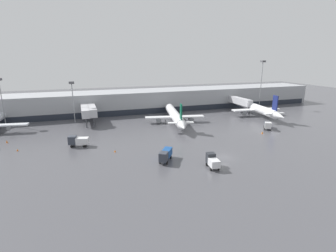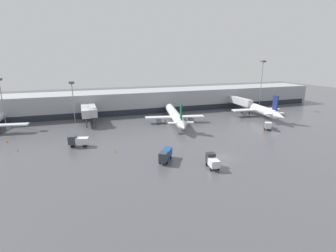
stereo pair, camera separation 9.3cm
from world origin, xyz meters
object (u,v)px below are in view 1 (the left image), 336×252
at_px(apron_light_mast_2, 262,72).
at_px(service_truck_1, 268,125).
at_px(service_truck_3, 212,161).
at_px(traffic_cone_1, 17,150).
at_px(service_truck_0, 166,154).
at_px(traffic_cone_0, 7,141).
at_px(traffic_cone_2, 115,151).
at_px(parked_jet_0, 256,108).
at_px(apron_light_mast_0, 0,88).
at_px(apron_light_mast_1, 72,90).
at_px(traffic_cone_3, 262,133).
at_px(parked_jet_1, 175,115).
at_px(service_truck_2, 78,141).

bearing_deg(apron_light_mast_2, service_truck_1, -123.82).
xyz_separation_m(service_truck_3, traffic_cone_1, (-42.34, 25.70, -1.30)).
height_order(service_truck_0, service_truck_1, service_truck_0).
distance_m(traffic_cone_0, traffic_cone_2, 32.82).
xyz_separation_m(parked_jet_0, service_truck_0, (-50.35, -33.69, -1.56)).
height_order(apron_light_mast_0, apron_light_mast_2, apron_light_mast_2).
height_order(traffic_cone_2, apron_light_mast_1, apron_light_mast_1).
xyz_separation_m(service_truck_0, traffic_cone_3, (35.93, 11.11, -1.23)).
bearing_deg(apron_light_mast_1, traffic_cone_2, -75.26).
bearing_deg(service_truck_3, service_truck_1, -48.61).
xyz_separation_m(traffic_cone_0, apron_light_mast_0, (-4.88, 22.03, 12.81)).
xyz_separation_m(traffic_cone_2, apron_light_mast_0, (-32.63, 39.55, 12.89)).
bearing_deg(parked_jet_1, apron_light_mast_0, 86.76).
bearing_deg(service_truck_2, service_truck_1, -167.72).
distance_m(traffic_cone_1, traffic_cone_2, 25.28).
bearing_deg(apron_light_mast_0, apron_light_mast_1, -8.29).
bearing_deg(traffic_cone_3, traffic_cone_1, 173.76).
distance_m(traffic_cone_1, apron_light_mast_2, 102.78).
relative_size(parked_jet_1, traffic_cone_1, 64.74).
relative_size(traffic_cone_2, traffic_cone_3, 0.82).
height_order(traffic_cone_1, apron_light_mast_2, apron_light_mast_2).
bearing_deg(apron_light_mast_2, apron_light_mast_0, 179.37).
bearing_deg(traffic_cone_3, apron_light_mast_1, 148.05).
height_order(parked_jet_0, service_truck_1, parked_jet_0).
height_order(parked_jet_0, traffic_cone_0, parked_jet_0).
height_order(traffic_cone_0, traffic_cone_3, traffic_cone_0).
bearing_deg(service_truck_0, traffic_cone_1, -85.50).
height_order(traffic_cone_1, traffic_cone_2, traffic_cone_2).
bearing_deg(apron_light_mast_0, traffic_cone_2, -50.48).
distance_m(traffic_cone_3, apron_light_mast_2, 48.79).
height_order(apron_light_mast_1, apron_light_mast_2, apron_light_mast_2).
xyz_separation_m(service_truck_3, traffic_cone_0, (-46.48, 34.18, -1.20)).
bearing_deg(traffic_cone_0, apron_light_mast_1, 45.68).
distance_m(parked_jet_1, service_truck_0, 36.85).
xyz_separation_m(service_truck_1, traffic_cone_1, (-75.10, 3.50, -1.17)).
relative_size(parked_jet_0, apron_light_mast_2, 1.69).
height_order(service_truck_2, apron_light_mast_1, apron_light_mast_1).
bearing_deg(apron_light_mast_0, traffic_cone_3, -25.81).
bearing_deg(service_truck_2, traffic_cone_0, -13.09).
bearing_deg(service_truck_0, traffic_cone_2, -99.85).
bearing_deg(apron_light_mast_0, apron_light_mast_2, -0.63).
relative_size(service_truck_0, traffic_cone_3, 7.88).
height_order(parked_jet_0, apron_light_mast_0, apron_light_mast_0).
distance_m(service_truck_3, apron_light_mast_2, 79.12).
height_order(parked_jet_1, service_truck_1, parked_jet_1).
relative_size(service_truck_1, apron_light_mast_2, 0.26).
height_order(service_truck_1, apron_light_mast_1, apron_light_mast_1).
bearing_deg(traffic_cone_1, apron_light_mast_0, 106.46).
xyz_separation_m(service_truck_0, traffic_cone_1, (-33.92, 18.74, -1.32)).
distance_m(parked_jet_0, traffic_cone_2, 65.29).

